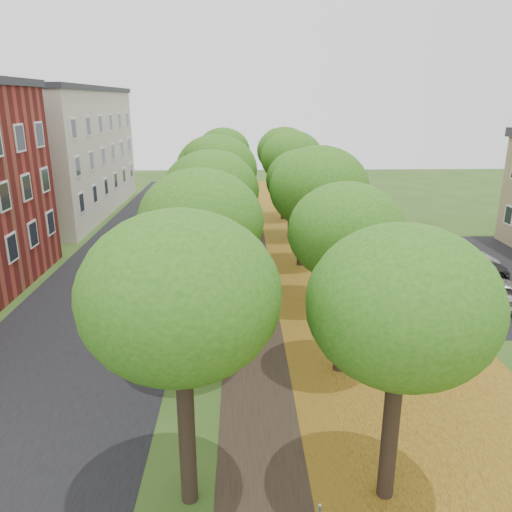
{
  "coord_description": "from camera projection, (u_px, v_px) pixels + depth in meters",
  "views": [
    {
      "loc": [
        -0.9,
        -9.91,
        9.33
      ],
      "look_at": [
        -0.21,
        11.85,
        2.5
      ],
      "focal_mm": 35.0,
      "sensor_mm": 36.0,
      "label": 1
    }
  ],
  "objects": [
    {
      "name": "tree_row_east",
      "position": [
        310.0,
        185.0,
        25.09
      ],
      "size": [
        4.19,
        34.19,
        7.05
      ],
      "color": "black",
      "rests_on": "ground"
    },
    {
      "name": "leaf_verge",
      "position": [
        351.0,
        282.0,
        26.72
      ],
      "size": [
        7.5,
        70.0,
        0.01
      ],
      "primitive_type": "cube",
      "color": "#A27C1E",
      "rests_on": "ground"
    },
    {
      "name": "car_white",
      "position": [
        458.0,
        258.0,
        28.77
      ],
      "size": [
        4.82,
        2.85,
        1.26
      ],
      "primitive_type": "imported",
      "rotation": [
        0.0,
        0.0,
        1.39
      ],
      "color": "silver",
      "rests_on": "ground"
    },
    {
      "name": "footpath",
      "position": [
        258.0,
        283.0,
        26.57
      ],
      "size": [
        3.2,
        70.0,
        0.01
      ],
      "primitive_type": "cube",
      "color": "black",
      "rests_on": "ground"
    },
    {
      "name": "car_grey",
      "position": [
        461.0,
        266.0,
        26.9
      ],
      "size": [
        5.13,
        2.2,
        1.47
      ],
      "primitive_type": "imported",
      "rotation": [
        0.0,
        0.0,
        1.54
      ],
      "color": "#36363B",
      "rests_on": "ground"
    },
    {
      "name": "car_red",
      "position": [
        498.0,
        295.0,
        23.09
      ],
      "size": [
        4.3,
        2.18,
        1.35
      ],
      "primitive_type": "imported",
      "rotation": [
        0.0,
        0.0,
        1.38
      ],
      "color": "maroon",
      "rests_on": "ground"
    },
    {
      "name": "tree_row_west",
      "position": [
        214.0,
        186.0,
        24.94
      ],
      "size": [
        4.19,
        34.19,
        7.05
      ],
      "color": "black",
      "rests_on": "ground"
    },
    {
      "name": "car_silver",
      "position": [
        502.0,
        295.0,
        22.94
      ],
      "size": [
        4.82,
        3.37,
        1.52
      ],
      "primitive_type": "imported",
      "rotation": [
        0.0,
        0.0,
        1.18
      ],
      "color": "#B5B6BB",
      "rests_on": "ground"
    },
    {
      "name": "street_asphalt",
      "position": [
        116.0,
        285.0,
        26.35
      ],
      "size": [
        8.0,
        70.0,
        0.01
      ],
      "primitive_type": "cube",
      "color": "black",
      "rests_on": "ground"
    },
    {
      "name": "ground",
      "position": [
        280.0,
        496.0,
        12.27
      ],
      "size": [
        120.0,
        120.0,
        0.0
      ],
      "primitive_type": "plane",
      "color": "#2D4C19",
      "rests_on": "ground"
    },
    {
      "name": "building_cream",
      "position": [
        47.0,
        151.0,
        41.67
      ],
      "size": [
        10.3,
        20.3,
        10.4
      ],
      "color": "beige",
      "rests_on": "ground"
    },
    {
      "name": "parking_lot",
      "position": [
        498.0,
        274.0,
        27.93
      ],
      "size": [
        9.0,
        16.0,
        0.01
      ],
      "primitive_type": "cube",
      "color": "black",
      "rests_on": "ground"
    }
  ]
}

